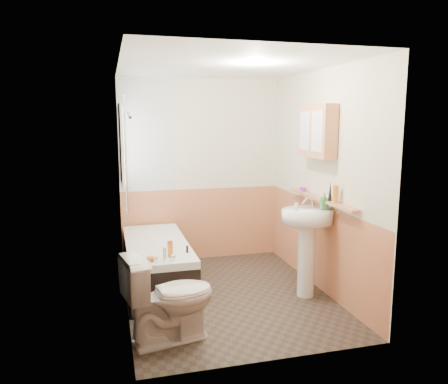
% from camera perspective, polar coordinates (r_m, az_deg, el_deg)
% --- Properties ---
extents(floor, '(2.80, 2.80, 0.00)m').
position_cam_1_polar(floor, '(5.04, 0.45, -13.29)').
color(floor, black).
rests_on(floor, ground).
extents(ceiling, '(2.80, 2.80, 0.00)m').
position_cam_1_polar(ceiling, '(4.68, 0.49, 16.22)').
color(ceiling, white).
rests_on(ceiling, ground).
extents(wall_back, '(2.20, 0.02, 2.50)m').
position_cam_1_polar(wall_back, '(6.06, -3.06, 2.80)').
color(wall_back, beige).
rests_on(wall_back, ground).
extents(wall_front, '(2.20, 0.02, 2.50)m').
position_cam_1_polar(wall_front, '(3.38, 6.81, -2.46)').
color(wall_front, beige).
rests_on(wall_front, ground).
extents(wall_left, '(0.02, 2.80, 2.50)m').
position_cam_1_polar(wall_left, '(4.54, -13.17, 0.37)').
color(wall_left, beige).
rests_on(wall_left, ground).
extents(wall_right, '(0.02, 2.80, 2.50)m').
position_cam_1_polar(wall_right, '(5.11, 12.58, 1.36)').
color(wall_right, beige).
rests_on(wall_right, ground).
extents(wainscot_right, '(0.01, 2.80, 1.00)m').
position_cam_1_polar(wainscot_right, '(5.25, 12.07, -6.78)').
color(wainscot_right, '#D28256').
rests_on(wainscot_right, wall_right).
extents(wainscot_front, '(2.20, 0.01, 1.00)m').
position_cam_1_polar(wainscot_front, '(3.63, 6.44, -14.06)').
color(wainscot_front, '#D28256').
rests_on(wainscot_front, wall_front).
extents(wainscot_back, '(2.20, 0.01, 1.00)m').
position_cam_1_polar(wainscot_back, '(6.17, -2.96, -4.16)').
color(wainscot_back, '#D28256').
rests_on(wainscot_back, wall_back).
extents(tile_cladding_left, '(0.01, 2.80, 2.50)m').
position_cam_1_polar(tile_cladding_left, '(4.54, -12.90, 0.38)').
color(tile_cladding_left, white).
rests_on(tile_cladding_left, wall_left).
extents(tile_return_back, '(0.75, 0.01, 1.50)m').
position_cam_1_polar(tile_return_back, '(5.90, -10.03, 7.36)').
color(tile_return_back, white).
rests_on(tile_return_back, wall_back).
extents(window, '(0.03, 0.79, 0.99)m').
position_cam_1_polar(window, '(5.44, -13.16, 6.05)').
color(window, white).
rests_on(window, wall_left).
extents(bathtub, '(0.70, 1.71, 0.68)m').
position_cam_1_polar(bathtub, '(5.26, -8.76, -9.13)').
color(bathtub, black).
rests_on(bathtub, floor).
extents(shower_riser, '(0.11, 0.09, 1.29)m').
position_cam_1_polar(shower_riser, '(4.83, -12.63, 5.89)').
color(shower_riser, silver).
rests_on(shower_riser, wall_left).
extents(toilet, '(0.88, 0.60, 0.79)m').
position_cam_1_polar(toilet, '(3.98, -7.11, -13.55)').
color(toilet, white).
rests_on(toilet, floor).
extents(sink, '(0.58, 0.47, 1.11)m').
position_cam_1_polar(sink, '(4.89, 10.79, -5.47)').
color(sink, white).
rests_on(sink, floor).
extents(pine_shelf, '(0.10, 1.44, 0.03)m').
position_cam_1_polar(pine_shelf, '(4.98, 12.54, -0.90)').
color(pine_shelf, '#D28256').
rests_on(pine_shelf, wall_right).
extents(medicine_cabinet, '(0.16, 0.64, 0.58)m').
position_cam_1_polar(medicine_cabinet, '(4.97, 12.06, 7.78)').
color(medicine_cabinet, '#D28256').
rests_on(medicine_cabinet, wall_right).
extents(foam_can, '(0.07, 0.07, 0.18)m').
position_cam_1_polar(foam_can, '(4.68, 14.38, -0.28)').
color(foam_can, orange).
rests_on(foam_can, pine_shelf).
extents(green_bottle, '(0.06, 0.06, 0.21)m').
position_cam_1_polar(green_bottle, '(4.78, 13.70, 0.13)').
color(green_bottle, black).
rests_on(green_bottle, pine_shelf).
extents(black_jar, '(0.09, 0.09, 0.05)m').
position_cam_1_polar(black_jar, '(5.38, 10.27, 0.36)').
color(black_jar, purple).
rests_on(black_jar, pine_shelf).
extents(soap_bottle, '(0.11, 0.19, 0.08)m').
position_cam_1_polar(soap_bottle, '(4.83, 12.95, -1.77)').
color(soap_bottle, '#388447').
rests_on(soap_bottle, sink).
extents(clear_bottle, '(0.04, 0.04, 0.09)m').
position_cam_1_polar(clear_bottle, '(4.70, 9.41, -1.93)').
color(clear_bottle, silver).
rests_on(clear_bottle, sink).
extents(blue_gel, '(0.05, 0.04, 0.18)m').
position_cam_1_polar(blue_gel, '(4.56, -7.06, -7.40)').
color(blue_gel, orange).
rests_on(blue_gel, bathtub).
extents(cream_jar, '(0.09, 0.09, 0.05)m').
position_cam_1_polar(cream_jar, '(4.48, -9.66, -8.63)').
color(cream_jar, orange).
rests_on(cream_jar, bathtub).
extents(orange_bottle, '(0.03, 0.03, 0.08)m').
position_cam_1_polar(orange_bottle, '(4.71, -4.83, -7.46)').
color(orange_bottle, black).
rests_on(orange_bottle, bathtub).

